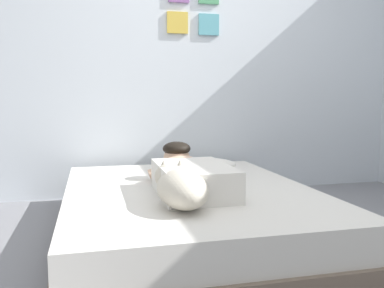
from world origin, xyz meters
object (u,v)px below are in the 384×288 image
object	(u,v)px
coffee_cup	(216,171)
cell_phone	(205,197)
bed	(189,210)
dog	(180,187)
pillow	(204,165)
person_lying	(188,173)

from	to	relation	value
coffee_cup	cell_phone	size ratio (longest dim) A/B	0.89
bed	cell_phone	xyz separation A→B (m)	(0.03, -0.29, 0.16)
cell_phone	dog	bearing A→B (deg)	-141.36
pillow	dog	world-z (taller)	dog
bed	person_lying	bearing A→B (deg)	-105.12
cell_phone	person_lying	bearing A→B (deg)	99.85
person_lying	dog	size ratio (longest dim) A/B	1.60
person_lying	cell_phone	size ratio (longest dim) A/B	6.57
dog	pillow	bearing A→B (deg)	67.31
bed	cell_phone	world-z (taller)	cell_phone
cell_phone	pillow	bearing A→B (deg)	74.81
person_lying	pillow	bearing A→B (deg)	65.38
coffee_cup	cell_phone	bearing A→B (deg)	-112.91
pillow	person_lying	size ratio (longest dim) A/B	0.57
dog	coffee_cup	xyz separation A→B (m)	(0.45, 0.79, -0.07)
person_lying	cell_phone	bearing A→B (deg)	-80.15
bed	cell_phone	size ratio (longest dim) A/B	14.76
person_lying	dog	world-z (taller)	person_lying
coffee_cup	dog	bearing A→B (deg)	-119.73
pillow	dog	xyz separation A→B (m)	(-0.40, -0.95, 0.05)
pillow	dog	distance (m)	1.03
pillow	cell_phone	size ratio (longest dim) A/B	3.71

